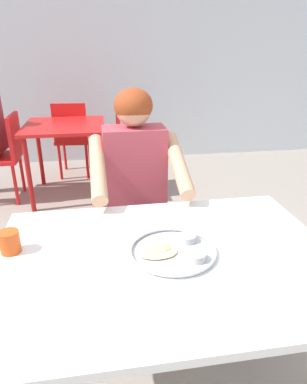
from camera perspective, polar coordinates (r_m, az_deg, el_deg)
back_wall at (r=4.67m, az=-7.60°, el=26.17°), size 12.00×0.12×3.40m
table_foreground at (r=1.31m, az=2.06°, el=-12.92°), size 1.26×0.91×0.72m
thali_tray at (r=1.28m, az=3.38°, el=-9.72°), size 0.32×0.32×0.03m
drinking_cup at (r=1.38m, az=-22.90°, el=-7.59°), size 0.07×0.07×0.09m
chair_foreground at (r=2.15m, az=-3.40°, el=-2.20°), size 0.44×0.41×0.86m
diner_foreground at (r=1.86m, az=-2.78°, el=1.34°), size 0.49×0.55×1.24m
table_background_red at (r=3.51m, az=-14.51°, el=9.34°), size 0.77×0.82×0.74m
chair_red_left at (r=3.64m, az=-23.68°, el=6.19°), size 0.44×0.43×0.85m
chair_red_right at (r=3.51m, az=-4.01°, el=7.84°), size 0.45×0.46×0.89m
chair_red_far at (r=4.08m, az=-13.40°, el=9.23°), size 0.42×0.46×0.87m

